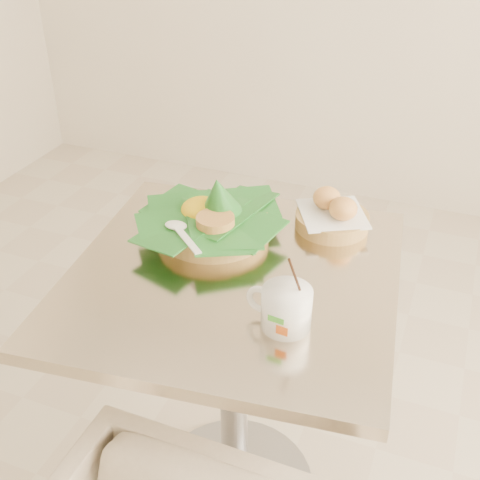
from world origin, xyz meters
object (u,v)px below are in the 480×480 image
(cafe_table, at_px, (234,348))
(rice_basket, at_px, (213,217))
(bread_basket, at_px, (333,215))
(coffee_mug, at_px, (285,307))

(cafe_table, bearing_deg, rice_basket, 128.84)
(bread_basket, bearing_deg, coffee_mug, -89.31)
(rice_basket, bearing_deg, bread_basket, 27.38)
(cafe_table, distance_m, bread_basket, 0.40)
(cafe_table, relative_size, bread_basket, 3.81)
(rice_basket, relative_size, coffee_mug, 2.02)
(rice_basket, bearing_deg, coffee_mug, -44.32)
(rice_basket, xyz_separation_m, bread_basket, (0.26, 0.13, -0.01))
(rice_basket, height_order, bread_basket, rice_basket)
(coffee_mug, bearing_deg, bread_basket, 90.69)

